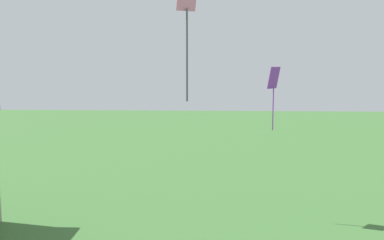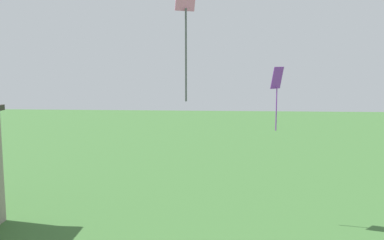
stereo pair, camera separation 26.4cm
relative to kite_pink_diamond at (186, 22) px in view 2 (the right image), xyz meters
The scene contains 2 objects.
kite_pink_diamond is the anchor object (origin of this frame).
kite_purple_streamer 8.58m from the kite_pink_diamond, 66.42° to the left, with size 0.62×0.65×2.78m.
Camera 2 is at (0.82, -2.56, 6.98)m, focal length 40.00 mm.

